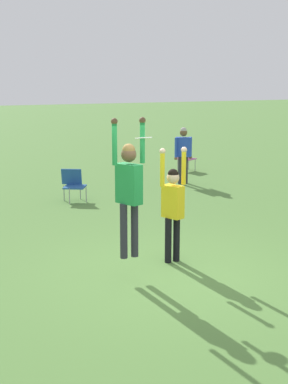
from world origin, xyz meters
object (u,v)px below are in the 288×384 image
at_px(frisbee, 144,138).
at_px(person_jumping, 129,184).
at_px(person_defending, 173,203).
at_px(camping_chair_0, 185,156).
at_px(person_spectator_near, 183,150).
at_px(camping_chair_1, 73,183).

bearing_deg(frisbee, person_jumping, -167.56).
distance_m(person_defending, camping_chair_0, 9.83).
xyz_separation_m(person_jumping, person_defending, (1.02, 0.38, -0.49)).
height_order(person_jumping, frisbee, person_jumping).
relative_size(frisbee, person_spectator_near, 0.16).
bearing_deg(person_defending, camping_chair_1, 159.19).
height_order(person_jumping, camping_chair_1, person_jumping).
distance_m(frisbee, camping_chair_0, 10.62).
bearing_deg(person_jumping, camping_chair_1, -30.71).
bearing_deg(camping_chair_1, frisbee, 113.95).
bearing_deg(camping_chair_0, person_jumping, 29.82).
xyz_separation_m(person_defending, person_spectator_near, (3.85, 6.24, -0.02)).
bearing_deg(camping_chair_0, person_defending, 33.36).
height_order(camping_chair_0, person_spectator_near, person_spectator_near).
relative_size(camping_chair_0, camping_chair_1, 1.07).
bearing_deg(person_jumping, frisbee, -98.29).
height_order(frisbee, camping_chair_1, frisbee).
xyz_separation_m(person_defending, camping_chair_0, (5.16, 8.35, -0.55)).
bearing_deg(person_spectator_near, frisbee, -90.77).
bearing_deg(person_jumping, camping_chair_0, -56.01).
xyz_separation_m(person_jumping, camping_chair_0, (6.18, 8.73, -1.04)).
height_order(person_defending, frisbee, frisbee).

